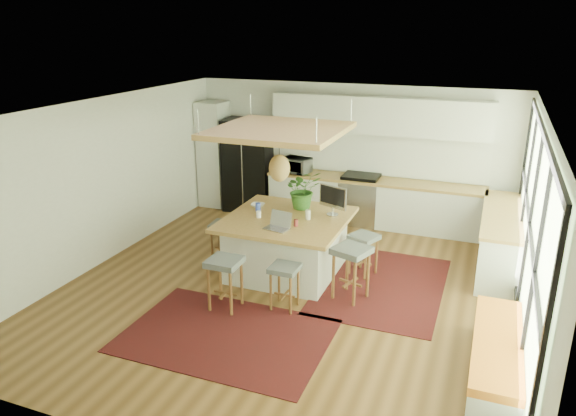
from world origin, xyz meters
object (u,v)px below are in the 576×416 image
at_px(stool_right_front, 351,276).
at_px(island_plant, 303,194).
at_px(microwave, 296,163).
at_px(laptop, 277,222).
at_px(monitor, 333,199).
at_px(island, 287,245).
at_px(stool_left_side, 224,240).
at_px(stool_near_right, 285,285).
at_px(stool_right_back, 363,253).
at_px(fridge, 248,167).
at_px(stool_near_left, 225,285).

distance_m(stool_right_front, island_plant, 1.71).
bearing_deg(stool_right_front, microwave, 122.72).
relative_size(stool_right_front, laptop, 2.10).
bearing_deg(monitor, island_plant, -172.89).
height_order(island, stool_left_side, island).
relative_size(stool_left_side, monitor, 1.26).
bearing_deg(island_plant, stool_left_side, -159.26).
xyz_separation_m(stool_right_front, monitor, (-0.55, 0.86, 0.83)).
relative_size(stool_near_right, stool_right_front, 0.82).
height_order(laptop, microwave, microwave).
height_order(stool_near_right, microwave, microwave).
bearing_deg(stool_left_side, stool_right_front, -13.03).
relative_size(island, stool_right_back, 2.77).
distance_m(stool_near_right, microwave, 3.97).
distance_m(monitor, microwave, 2.65).
bearing_deg(stool_right_back, stool_left_side, -172.33).
distance_m(island, laptop, 0.79).
bearing_deg(laptop, stool_left_side, 165.67).
bearing_deg(fridge, island, -60.14).
bearing_deg(fridge, stool_left_side, -79.69).
height_order(island, microwave, microwave).
relative_size(monitor, island_plant, 0.82).
bearing_deg(microwave, island, -61.57).
distance_m(stool_near_left, island_plant, 2.14).
height_order(island, stool_right_front, island).
relative_size(island, stool_right_front, 2.32).
bearing_deg(monitor, island, -127.14).
relative_size(stool_near_left, laptop, 1.98).
xyz_separation_m(fridge, laptop, (1.95, -3.19, 0.12)).
xyz_separation_m(stool_right_back, monitor, (-0.53, 0.01, 0.83)).
xyz_separation_m(island, stool_right_back, (1.16, 0.37, -0.11)).
xyz_separation_m(stool_left_side, island_plant, (1.23, 0.47, 0.82)).
distance_m(stool_near_right, stool_left_side, 1.94).
bearing_deg(stool_right_front, stool_near_right, -141.73).
relative_size(stool_near_left, microwave, 1.36).
bearing_deg(laptop, island_plant, 99.59).
relative_size(island, stool_near_left, 2.47).
height_order(microwave, island_plant, island_plant).
bearing_deg(fridge, laptop, -64.28).
bearing_deg(stool_right_back, monitor, 179.12).
relative_size(fridge, stool_right_back, 2.89).
height_order(stool_near_left, stool_left_side, stool_near_left).
bearing_deg(stool_right_back, laptop, -141.32).
distance_m(fridge, stool_near_left, 4.38).
distance_m(fridge, microwave, 1.12).
distance_m(stool_near_right, laptop, 0.97).
xyz_separation_m(stool_near_right, microwave, (-1.20, 3.70, 0.76)).
relative_size(stool_right_front, microwave, 1.44).
height_order(stool_left_side, monitor, monitor).
height_order(stool_left_side, microwave, microwave).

